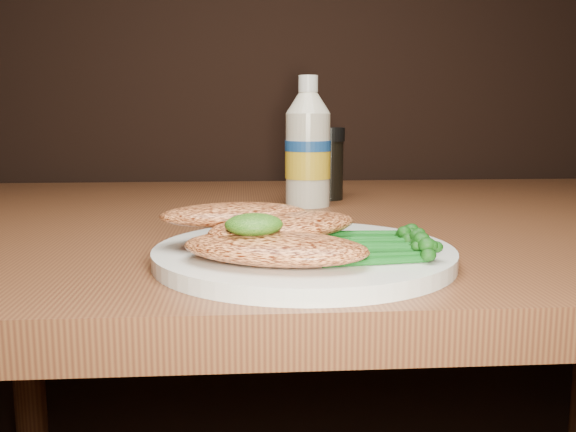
{
  "coord_description": "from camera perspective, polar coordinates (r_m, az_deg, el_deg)",
  "views": [
    {
      "loc": [
        -0.14,
        0.26,
        0.88
      ],
      "look_at": [
        -0.1,
        0.8,
        0.79
      ],
      "focal_mm": 39.1,
      "sensor_mm": 36.0,
      "label": 1
    }
  ],
  "objects": [
    {
      "name": "mayo_bottle",
      "position": [
        0.87,
        1.82,
        6.78
      ],
      "size": [
        0.07,
        0.07,
        0.18
      ],
      "primitive_type": null,
      "rotation": [
        0.0,
        0.0,
        -0.2
      ],
      "color": "beige",
      "rests_on": "dining_table"
    },
    {
      "name": "pepper_grinder",
      "position": [
        0.94,
        3.81,
        4.76
      ],
      "size": [
        0.05,
        0.05,
        0.11
      ],
      "primitive_type": null,
      "rotation": [
        0.0,
        0.0,
        -0.13
      ],
      "color": "black",
      "rests_on": "dining_table"
    },
    {
      "name": "chicken_mid",
      "position": [
        0.53,
        -0.3,
        -0.93
      ],
      "size": [
        0.16,
        0.14,
        0.02
      ],
      "primitive_type": "ellipsoid",
      "rotation": [
        0.0,
        0.0,
        0.55
      ],
      "color": "#ED874B",
      "rests_on": "plate"
    },
    {
      "name": "broccolini_bundle",
      "position": [
        0.52,
        7.25,
        -2.41
      ],
      "size": [
        0.14,
        0.12,
        0.02
      ],
      "primitive_type": null,
      "rotation": [
        0.0,
        0.0,
        -0.28
      ],
      "color": "#125518",
      "rests_on": "plate"
    },
    {
      "name": "chicken_back",
      "position": [
        0.55,
        -4.87,
        0.14
      ],
      "size": [
        0.14,
        0.08,
        0.02
      ],
      "primitive_type": "ellipsoid",
      "rotation": [
        0.0,
        0.0,
        0.14
      ],
      "color": "#ED874B",
      "rests_on": "plate"
    },
    {
      "name": "pesto_front",
      "position": [
        0.49,
        -3.12,
        -0.79
      ],
      "size": [
        0.05,
        0.05,
        0.02
      ],
      "primitive_type": "ellipsoid",
      "rotation": [
        0.0,
        0.0,
        0.21
      ],
      "color": "#093307",
      "rests_on": "chicken_front"
    },
    {
      "name": "chicken_front",
      "position": [
        0.49,
        -1.22,
        -2.93
      ],
      "size": [
        0.17,
        0.12,
        0.02
      ],
      "primitive_type": "ellipsoid",
      "rotation": [
        0.0,
        0.0,
        -0.33
      ],
      "color": "#ED874B",
      "rests_on": "plate"
    },
    {
      "name": "plate",
      "position": [
        0.55,
        1.44,
        -3.54
      ],
      "size": [
        0.26,
        0.26,
        0.01
      ],
      "primitive_type": "cylinder",
      "color": "white",
      "rests_on": "dining_table"
    }
  ]
}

